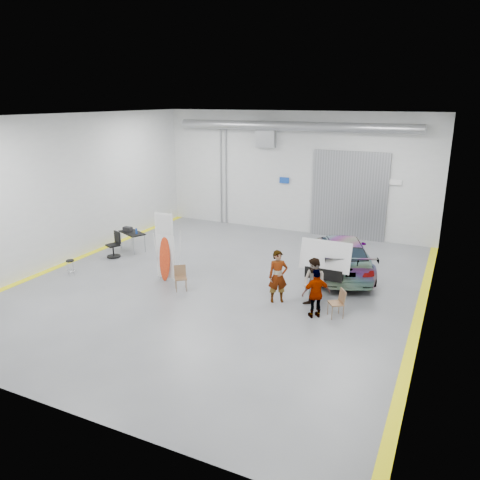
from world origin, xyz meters
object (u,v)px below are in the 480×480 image
at_px(person_b, 314,284).
at_px(folding_chair_near, 181,283).
at_px(work_table, 131,232).
at_px(sedan_car, 341,254).
at_px(person_c, 316,294).
at_px(folding_chair_far, 336,308).
at_px(surfboard_display, 165,252).
at_px(shop_stool, 71,268).
at_px(person_a, 278,276).
at_px(office_chair, 114,246).

distance_m(person_b, folding_chair_near, 4.76).
height_order(folding_chair_near, work_table, work_table).
height_order(sedan_car, work_table, sedan_car).
distance_m(sedan_car, person_c, 4.23).
relative_size(person_b, work_table, 1.14).
bearing_deg(folding_chair_far, folding_chair_near, -122.65).
xyz_separation_m(surfboard_display, shop_stool, (-3.58, -1.15, -0.80)).
bearing_deg(person_c, person_b, -105.99).
distance_m(person_a, surfboard_display, 4.49).
distance_m(shop_stool, office_chair, 2.50).
bearing_deg(sedan_car, person_a, 50.07).
distance_m(surfboard_display, work_table, 4.22).
bearing_deg(sedan_car, shop_stool, 5.90).
height_order(sedan_car, person_b, person_b).
bearing_deg(folding_chair_near, folding_chair_far, -35.82).
xyz_separation_m(person_c, office_chair, (-9.50, 1.96, -0.31)).
bearing_deg(person_c, surfboard_display, -43.90).
xyz_separation_m(shop_stool, work_table, (0.14, 3.57, 0.53)).
distance_m(person_a, folding_chair_far, 2.17).
bearing_deg(person_b, sedan_car, 113.04).
relative_size(person_b, surfboard_display, 0.62).
relative_size(surfboard_display, shop_stool, 4.42).
relative_size(person_b, shop_stool, 2.72).
relative_size(person_a, shop_stool, 2.89).
relative_size(person_b, person_c, 1.07).
relative_size(folding_chair_far, shop_stool, 1.44).
xyz_separation_m(surfboard_display, office_chair, (-3.54, 1.34, -0.63)).
distance_m(folding_chair_far, office_chair, 10.21).
relative_size(folding_chair_far, work_table, 0.60).
bearing_deg(surfboard_display, person_c, -7.98).
distance_m(sedan_car, surfboard_display, 6.77).
xyz_separation_m(person_b, person_c, (0.25, -0.62, -0.06)).
xyz_separation_m(person_b, work_table, (-9.16, 2.42, -0.01)).
xyz_separation_m(person_a, shop_stool, (-8.07, -1.12, -0.59)).
bearing_deg(folding_chair_near, work_table, 108.03).
height_order(person_a, person_c, person_a).
relative_size(person_b, folding_chair_near, 1.92).
distance_m(person_b, office_chair, 9.36).
xyz_separation_m(person_a, person_c, (1.48, -0.59, -0.11)).
bearing_deg(person_a, person_c, -55.22).
bearing_deg(surfboard_display, person_a, -2.45).
distance_m(sedan_car, office_chair, 9.53).
relative_size(person_c, office_chair, 1.44).
xyz_separation_m(person_a, folding_chair_far, (2.05, -0.30, -0.62)).
bearing_deg(surfboard_display, sedan_car, 30.14).
distance_m(folding_chair_far, work_table, 10.37).
relative_size(person_b, office_chair, 1.55).
bearing_deg(person_c, work_table, -55.88).
bearing_deg(person_c, folding_chair_near, -38.59).
height_order(person_b, folding_chair_far, person_b).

